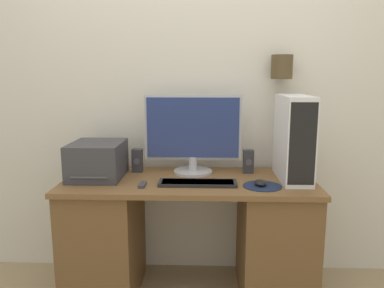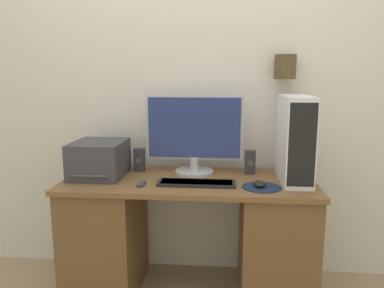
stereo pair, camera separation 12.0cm
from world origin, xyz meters
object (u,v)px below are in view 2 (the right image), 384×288
(speaker_left, at_px, (139,160))
(speaker_right, at_px, (250,162))
(monitor, at_px, (194,132))
(printer, at_px, (99,159))
(remote_control, at_px, (141,184))
(keyboard, at_px, (197,183))
(computer_tower, at_px, (295,139))
(mouse, at_px, (260,184))

(speaker_left, height_order, speaker_right, same)
(monitor, xyz_separation_m, printer, (-0.58, -0.13, -0.16))
(remote_control, bearing_deg, speaker_right, 26.48)
(monitor, distance_m, speaker_right, 0.40)
(monitor, relative_size, speaker_right, 4.09)
(printer, height_order, speaker_right, printer)
(monitor, bearing_deg, keyboard, -82.38)
(monitor, height_order, speaker_left, monitor)
(printer, xyz_separation_m, remote_control, (0.30, -0.18, -0.10))
(computer_tower, relative_size, remote_control, 4.94)
(mouse, bearing_deg, computer_tower, 35.99)
(printer, bearing_deg, monitor, 12.86)
(keyboard, xyz_separation_m, remote_control, (-0.31, -0.04, -0.00))
(speaker_right, bearing_deg, printer, -171.59)
(monitor, distance_m, keyboard, 0.37)
(printer, xyz_separation_m, speaker_right, (0.93, 0.14, -0.03))
(monitor, distance_m, remote_control, 0.49)
(keyboard, relative_size, printer, 1.22)
(monitor, bearing_deg, remote_control, -131.89)
(speaker_left, xyz_separation_m, remote_control, (0.08, -0.32, -0.07))
(mouse, distance_m, remote_control, 0.67)
(keyboard, xyz_separation_m, computer_tower, (0.56, 0.14, 0.24))
(monitor, relative_size, printer, 1.67)
(keyboard, distance_m, speaker_right, 0.42)
(speaker_left, distance_m, speaker_right, 0.71)
(monitor, distance_m, printer, 0.61)
(speaker_left, bearing_deg, remote_control, -75.33)
(keyboard, bearing_deg, remote_control, -172.74)
(monitor, relative_size, mouse, 6.23)
(keyboard, bearing_deg, printer, 167.45)
(speaker_right, bearing_deg, mouse, -82.76)
(keyboard, xyz_separation_m, speaker_right, (0.32, 0.27, 0.06))
(monitor, height_order, remote_control, monitor)
(speaker_left, distance_m, remote_control, 0.34)
(speaker_left, bearing_deg, keyboard, -35.18)
(remote_control, bearing_deg, computer_tower, 11.42)
(mouse, bearing_deg, keyboard, 177.53)
(printer, distance_m, remote_control, 0.36)
(remote_control, bearing_deg, monitor, 48.11)
(keyboard, relative_size, speaker_right, 2.99)
(computer_tower, bearing_deg, speaker_right, 151.03)
(speaker_left, relative_size, remote_control, 1.47)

